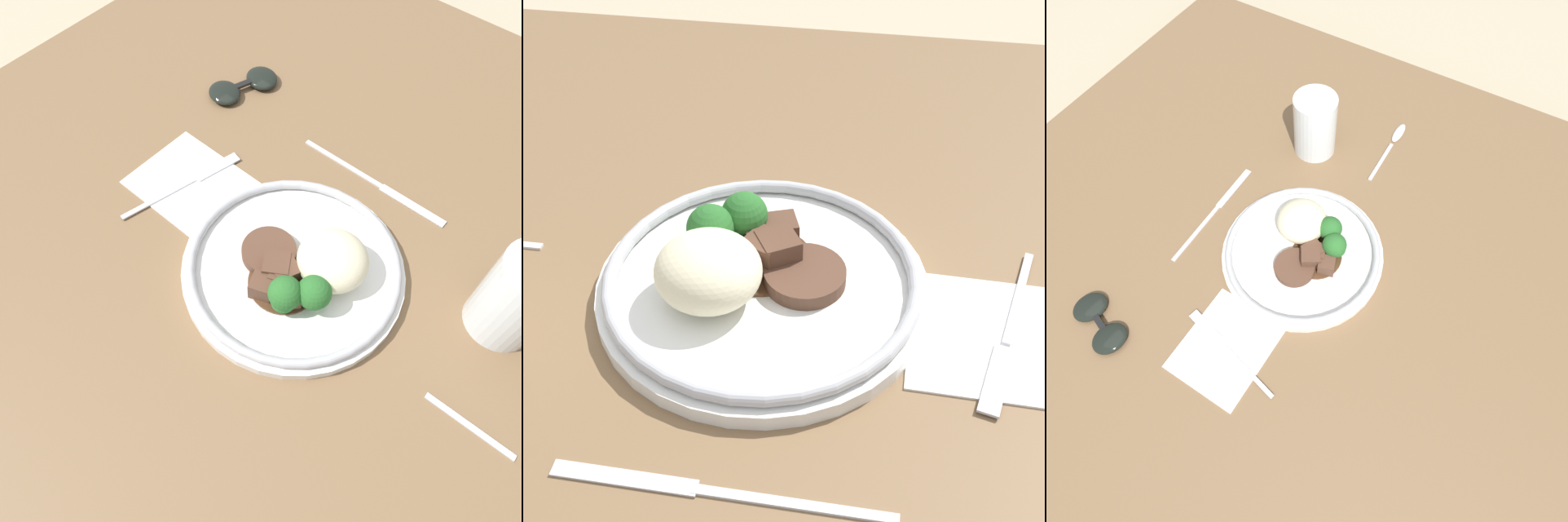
% 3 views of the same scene
% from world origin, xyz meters
% --- Properties ---
extents(ground_plane, '(8.00, 8.00, 0.00)m').
position_xyz_m(ground_plane, '(0.00, 0.00, 0.00)').
color(ground_plane, tan).
extents(dining_table, '(1.16, 1.14, 0.04)m').
position_xyz_m(dining_table, '(0.00, 0.00, 0.02)').
color(dining_table, brown).
rests_on(dining_table, ground).
extents(napkin, '(0.15, 0.13, 0.00)m').
position_xyz_m(napkin, '(-0.17, -0.03, 0.05)').
color(napkin, white).
rests_on(napkin, dining_table).
extents(plate, '(0.27, 0.27, 0.07)m').
position_xyz_m(plate, '(0.03, -0.05, 0.06)').
color(plate, white).
rests_on(plate, dining_table).
extents(juice_glass, '(0.08, 0.08, 0.12)m').
position_xyz_m(juice_glass, '(0.25, 0.06, 0.10)').
color(juice_glass, '#F4AD19').
rests_on(juice_glass, dining_table).
extents(fork, '(0.06, 0.18, 0.00)m').
position_xyz_m(fork, '(-0.17, -0.02, 0.05)').
color(fork, silver).
rests_on(fork, napkin).
extents(knife, '(0.23, 0.01, 0.00)m').
position_xyz_m(knife, '(0.03, 0.14, 0.05)').
color(knife, silver).
rests_on(knife, dining_table).
extents(spoon, '(0.17, 0.02, 0.01)m').
position_xyz_m(spoon, '(0.35, -0.07, 0.05)').
color(spoon, silver).
rests_on(spoon, dining_table).
extents(sunglasses, '(0.09, 0.13, 0.02)m').
position_xyz_m(sunglasses, '(-0.24, 0.16, 0.05)').
color(sunglasses, black).
rests_on(sunglasses, dining_table).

